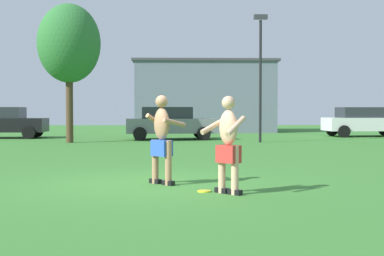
{
  "coord_description": "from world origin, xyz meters",
  "views": [
    {
      "loc": [
        0.51,
        -10.69,
        1.46
      ],
      "look_at": [
        0.85,
        -0.15,
        1.1
      ],
      "focal_mm": 50.84,
      "sensor_mm": 36.0,
      "label": 1
    }
  ],
  "objects_px": {
    "car_gray_near_post": "(170,123)",
    "tree_left_field": "(69,44)",
    "car_white_mid_lot": "(364,121)",
    "lamp_post": "(260,64)",
    "frisbee": "(204,191)",
    "car_black_far_end": "(2,122)",
    "player_near": "(228,142)",
    "player_in_blue": "(162,137)"
  },
  "relations": [
    {
      "from": "car_gray_near_post",
      "to": "tree_left_field",
      "type": "bearing_deg",
      "value": -151.23
    },
    {
      "from": "car_white_mid_lot",
      "to": "tree_left_field",
      "type": "relative_size",
      "value": 0.72
    },
    {
      "from": "car_white_mid_lot",
      "to": "lamp_post",
      "type": "xyz_separation_m",
      "value": [
        -6.4,
        -4.9,
        2.65
      ]
    },
    {
      "from": "frisbee",
      "to": "car_black_far_end",
      "type": "distance_m",
      "value": 20.58
    },
    {
      "from": "player_near",
      "to": "car_black_far_end",
      "type": "xyz_separation_m",
      "value": [
        -9.71,
        18.57,
        -0.07
      ]
    },
    {
      "from": "car_gray_near_post",
      "to": "car_black_far_end",
      "type": "xyz_separation_m",
      "value": [
        -8.56,
        1.48,
        0.0
      ]
    },
    {
      "from": "player_in_blue",
      "to": "frisbee",
      "type": "xyz_separation_m",
      "value": [
        0.77,
        -1.0,
        -0.91
      ]
    },
    {
      "from": "player_in_blue",
      "to": "car_white_mid_lot",
      "type": "relative_size",
      "value": 0.4
    },
    {
      "from": "car_gray_near_post",
      "to": "player_near",
      "type": "bearing_deg",
      "value": -86.12
    },
    {
      "from": "car_white_mid_lot",
      "to": "lamp_post",
      "type": "distance_m",
      "value": 8.48
    },
    {
      "from": "car_white_mid_lot",
      "to": "player_near",
      "type": "bearing_deg",
      "value": -115.35
    },
    {
      "from": "frisbee",
      "to": "car_gray_near_post",
      "type": "relative_size",
      "value": 0.06
    },
    {
      "from": "player_in_blue",
      "to": "player_near",
      "type": "bearing_deg",
      "value": -46.77
    },
    {
      "from": "player_in_blue",
      "to": "car_black_far_end",
      "type": "height_order",
      "value": "player_in_blue"
    },
    {
      "from": "player_near",
      "to": "car_white_mid_lot",
      "type": "relative_size",
      "value": 0.39
    },
    {
      "from": "player_near",
      "to": "car_white_mid_lot",
      "type": "bearing_deg",
      "value": 64.65
    },
    {
      "from": "player_in_blue",
      "to": "car_gray_near_post",
      "type": "relative_size",
      "value": 0.39
    },
    {
      "from": "player_near",
      "to": "lamp_post",
      "type": "height_order",
      "value": "lamp_post"
    },
    {
      "from": "player_in_blue",
      "to": "lamp_post",
      "type": "height_order",
      "value": "lamp_post"
    },
    {
      "from": "frisbee",
      "to": "lamp_post",
      "type": "relative_size",
      "value": 0.04
    },
    {
      "from": "player_near",
      "to": "tree_left_field",
      "type": "distance_m",
      "value": 16.07
    },
    {
      "from": "car_gray_near_post",
      "to": "lamp_post",
      "type": "relative_size",
      "value": 0.78
    },
    {
      "from": "player_near",
      "to": "lamp_post",
      "type": "xyz_separation_m",
      "value": [
        2.88,
        14.69,
        2.57
      ]
    },
    {
      "from": "car_gray_near_post",
      "to": "tree_left_field",
      "type": "relative_size",
      "value": 0.73
    },
    {
      "from": "lamp_post",
      "to": "car_white_mid_lot",
      "type": "bearing_deg",
      "value": 37.42
    },
    {
      "from": "frisbee",
      "to": "player_near",
      "type": "bearing_deg",
      "value": -31.08
    },
    {
      "from": "player_near",
      "to": "player_in_blue",
      "type": "distance_m",
      "value": 1.71
    },
    {
      "from": "frisbee",
      "to": "car_black_far_end",
      "type": "bearing_deg",
      "value": 116.93
    },
    {
      "from": "player_in_blue",
      "to": "tree_left_field",
      "type": "bearing_deg",
      "value": 108.0
    },
    {
      "from": "car_black_far_end",
      "to": "tree_left_field",
      "type": "xyz_separation_m",
      "value": [
        4.17,
        -3.88,
        3.5
      ]
    },
    {
      "from": "player_near",
      "to": "frisbee",
      "type": "relative_size",
      "value": 6.96
    },
    {
      "from": "tree_left_field",
      "to": "frisbee",
      "type": "bearing_deg",
      "value": -70.42
    },
    {
      "from": "player_near",
      "to": "car_gray_near_post",
      "type": "distance_m",
      "value": 17.14
    },
    {
      "from": "frisbee",
      "to": "lamp_post",
      "type": "distance_m",
      "value": 15.22
    },
    {
      "from": "player_in_blue",
      "to": "car_gray_near_post",
      "type": "distance_m",
      "value": 15.85
    },
    {
      "from": "player_near",
      "to": "frisbee",
      "type": "bearing_deg",
      "value": 148.92
    },
    {
      "from": "frisbee",
      "to": "lamp_post",
      "type": "height_order",
      "value": "lamp_post"
    },
    {
      "from": "car_white_mid_lot",
      "to": "tree_left_field",
      "type": "xyz_separation_m",
      "value": [
        -14.82,
        -4.9,
        3.5
      ]
    },
    {
      "from": "frisbee",
      "to": "player_in_blue",
      "type": "bearing_deg",
      "value": 127.51
    },
    {
      "from": "frisbee",
      "to": "car_black_far_end",
      "type": "relative_size",
      "value": 0.06
    },
    {
      "from": "player_near",
      "to": "lamp_post",
      "type": "distance_m",
      "value": 15.19
    },
    {
      "from": "frisbee",
      "to": "car_gray_near_post",
      "type": "xyz_separation_m",
      "value": [
        -0.76,
        16.86,
        0.81
      ]
    }
  ]
}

